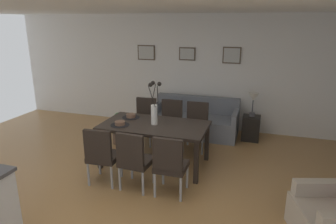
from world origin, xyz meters
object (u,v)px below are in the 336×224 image
at_px(dining_chair_far_left, 134,158).
at_px(table_lamp, 253,99).
at_px(bowl_near_left, 120,123).
at_px(dining_table, 154,128).
at_px(framed_picture_right, 232,55).
at_px(bowl_near_right, 131,115).
at_px(potted_plant, 118,126).
at_px(side_table, 251,128).
at_px(dining_chair_mid_right, 196,124).
at_px(dining_chair_near_right, 145,118).
at_px(sofa, 195,122).
at_px(centerpiece_vase, 154,108).
at_px(dining_chair_far_right, 171,121).
at_px(framed_picture_center, 187,54).
at_px(framed_picture_left, 146,53).
at_px(dining_chair_mid_left, 170,163).
at_px(dining_chair_near_left, 102,153).

height_order(dining_chair_far_left, table_lamp, table_lamp).
distance_m(dining_chair_far_left, bowl_near_left, 0.90).
bearing_deg(dining_table, framed_picture_right, 65.29).
relative_size(bowl_near_right, potted_plant, 0.25).
height_order(side_table, potted_plant, potted_plant).
bearing_deg(side_table, bowl_near_right, -144.59).
height_order(dining_chair_mid_right, bowl_near_right, dining_chair_mid_right).
relative_size(dining_chair_near_right, potted_plant, 1.37).
height_order(sofa, framed_picture_right, framed_picture_right).
bearing_deg(table_lamp, centerpiece_vase, -132.16).
height_order(dining_chair_far_right, side_table, dining_chair_far_right).
height_order(framed_picture_center, framed_picture_right, framed_picture_right).
bearing_deg(framed_picture_right, framed_picture_left, -180.00).
bearing_deg(dining_chair_near_right, table_lamp, 20.96).
bearing_deg(framed_picture_left, dining_table, -65.29).
height_order(dining_chair_far_right, table_lamp, table_lamp).
bearing_deg(table_lamp, dining_chair_mid_right, -141.32).
bearing_deg(dining_table, dining_chair_near_right, 121.14).
height_order(dining_chair_near_right, dining_chair_mid_left, same).
distance_m(dining_chair_far_left, framed_picture_center, 3.30).
xyz_separation_m(centerpiece_vase, table_lamp, (1.54, 1.70, -0.13)).
height_order(dining_chair_near_right, table_lamp, table_lamp).
relative_size(dining_chair_mid_left, framed_picture_right, 2.34).
height_order(centerpiece_vase, side_table, centerpiece_vase).
height_order(dining_chair_mid_left, framed_picture_left, framed_picture_left).
bearing_deg(bowl_near_right, dining_chair_near_left, -89.00).
height_order(centerpiece_vase, bowl_near_right, centerpiece_vase).
distance_m(side_table, framed_picture_center, 2.17).
relative_size(dining_chair_mid_right, table_lamp, 1.80).
xyz_separation_m(dining_chair_far_right, bowl_near_right, (-0.54, -0.69, 0.27)).
xyz_separation_m(dining_chair_far_left, sofa, (0.31, 2.58, -0.23)).
distance_m(dining_chair_near_left, dining_chair_mid_right, 2.07).
bearing_deg(sofa, framed_picture_center, 123.54).
xyz_separation_m(dining_chair_mid_right, framed_picture_center, (-0.53, 1.28, 1.21)).
bearing_deg(dining_chair_mid_left, framed_picture_right, 81.79).
bearing_deg(potted_plant, dining_chair_near_left, -71.33).
distance_m(table_lamp, framed_picture_left, 2.71).
relative_size(dining_chair_far_left, bowl_near_right, 5.41).
height_order(side_table, framed_picture_left, framed_picture_left).
distance_m(table_lamp, framed_picture_right, 1.09).
relative_size(dining_chair_near_left, centerpiece_vase, 1.25).
distance_m(sofa, potted_plant, 1.71).
bearing_deg(dining_chair_mid_left, dining_chair_far_left, -179.53).
relative_size(table_lamp, framed_picture_right, 1.30).
bearing_deg(table_lamp, dining_chair_near_left, -128.50).
xyz_separation_m(dining_chair_near_right, centerpiece_vase, (0.55, -0.90, 0.51)).
xyz_separation_m(bowl_near_right, framed_picture_right, (1.54, 1.95, 0.94)).
bearing_deg(framed_picture_center, dining_chair_mid_left, -79.64).
bearing_deg(dining_chair_near_right, dining_table, -58.86).
height_order(table_lamp, potted_plant, table_lamp).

